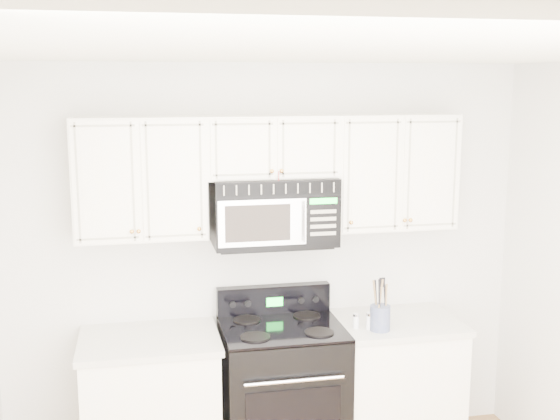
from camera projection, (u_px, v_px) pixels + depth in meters
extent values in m
cube|color=white|center=(345.00, 50.00, 2.81)|extent=(3.50, 3.50, 0.01)
cube|color=silver|center=(267.00, 259.00, 4.73)|extent=(3.50, 0.01, 2.60)
cube|color=white|center=(152.00, 410.00, 4.42)|extent=(0.82, 0.63, 0.88)
cube|color=silver|center=(149.00, 340.00, 4.34)|extent=(0.86, 0.65, 0.04)
cube|color=white|center=(392.00, 388.00, 4.74)|extent=(0.82, 0.63, 0.88)
cube|color=silver|center=(394.00, 323.00, 4.66)|extent=(0.86, 0.65, 0.04)
cube|color=black|center=(282.00, 396.00, 4.57)|extent=(0.77, 0.66, 0.92)
cylinder|color=white|center=(295.00, 381.00, 4.18)|extent=(0.61, 0.02, 0.02)
cube|color=black|center=(282.00, 328.00, 4.49)|extent=(0.77, 0.66, 0.02)
cube|color=black|center=(273.00, 300.00, 4.75)|extent=(0.77, 0.08, 0.20)
cube|color=#19D433|center=(275.00, 302.00, 4.71)|extent=(0.11, 0.00, 0.06)
cube|color=white|center=(140.00, 178.00, 4.30)|extent=(0.80, 0.33, 0.75)
cube|color=white|center=(393.00, 171.00, 4.63)|extent=(0.80, 0.33, 0.75)
cube|color=white|center=(271.00, 146.00, 4.43)|extent=(0.84, 0.33, 0.39)
sphere|color=gold|center=(139.00, 231.00, 4.17)|extent=(0.03, 0.03, 0.03)
sphere|color=gold|center=(199.00, 229.00, 4.24)|extent=(0.03, 0.03, 0.03)
sphere|color=gold|center=(351.00, 223.00, 4.43)|extent=(0.03, 0.03, 0.03)
sphere|color=gold|center=(405.00, 220.00, 4.50)|extent=(0.03, 0.03, 0.03)
sphere|color=gold|center=(272.00, 171.00, 4.27)|extent=(0.03, 0.03, 0.03)
sphere|color=gold|center=(282.00, 171.00, 4.28)|extent=(0.03, 0.03, 0.03)
cylinder|color=#B4161F|center=(279.00, 181.00, 4.29)|extent=(0.01, 0.00, 0.12)
sphere|color=gold|center=(279.00, 191.00, 4.30)|extent=(0.04, 0.04, 0.04)
cube|color=black|center=(274.00, 211.00, 4.48)|extent=(0.78, 0.39, 0.43)
cube|color=#A29E8D|center=(279.00, 189.00, 4.27)|extent=(0.76, 0.01, 0.08)
cube|color=#BEBEBE|center=(263.00, 223.00, 4.27)|extent=(0.55, 0.01, 0.29)
cube|color=black|center=(258.00, 223.00, 4.26)|extent=(0.40, 0.01, 0.23)
cube|color=black|center=(323.00, 220.00, 4.35)|extent=(0.21, 0.01, 0.29)
cube|color=#19D433|center=(324.00, 201.00, 4.32)|extent=(0.17, 0.00, 0.04)
cylinder|color=white|center=(305.00, 222.00, 4.29)|extent=(0.02, 0.02, 0.25)
cylinder|color=slate|center=(380.00, 318.00, 4.45)|extent=(0.13, 0.13, 0.16)
cylinder|color=olive|center=(386.00, 306.00, 4.44)|extent=(0.01, 0.01, 0.28)
cylinder|color=black|center=(376.00, 303.00, 4.46)|extent=(0.01, 0.01, 0.30)
cylinder|color=olive|center=(379.00, 304.00, 4.40)|extent=(0.01, 0.01, 0.32)
cylinder|color=black|center=(386.00, 306.00, 4.44)|extent=(0.01, 0.01, 0.28)
cylinder|color=olive|center=(376.00, 303.00, 4.46)|extent=(0.01, 0.01, 0.30)
cylinder|color=black|center=(380.00, 304.00, 4.40)|extent=(0.01, 0.01, 0.32)
cylinder|color=silver|center=(370.00, 322.00, 4.47)|extent=(0.04, 0.04, 0.09)
cylinder|color=white|center=(370.00, 314.00, 4.46)|extent=(0.05, 0.05, 0.02)
cylinder|color=silver|center=(356.00, 322.00, 4.49)|extent=(0.04, 0.04, 0.08)
cylinder|color=white|center=(356.00, 315.00, 4.48)|extent=(0.04, 0.04, 0.02)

